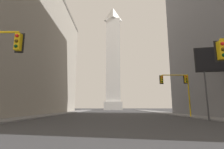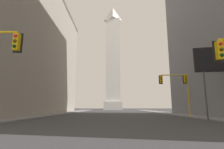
% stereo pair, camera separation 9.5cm
% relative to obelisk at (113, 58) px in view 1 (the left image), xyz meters
% --- Properties ---
extents(sidewalk_left, '(5.00, 106.14, 0.15)m').
position_rel_obelisk_xyz_m(sidewalk_left, '(-13.03, -56.61, -27.64)').
color(sidewalk_left, slate).
rests_on(sidewalk_left, ground_plane).
extents(sidewalk_right, '(5.00, 106.14, 0.15)m').
position_rel_obelisk_xyz_m(sidewalk_right, '(13.03, -56.61, -27.64)').
color(sidewalk_right, slate).
rests_on(sidewalk_right, ground_plane).
extents(building_left, '(20.59, 55.28, 30.02)m').
position_rel_obelisk_xyz_m(building_left, '(-23.67, -57.24, -12.70)').
color(building_left, gray).
rests_on(building_left, ground_plane).
extents(obelisk, '(9.23, 9.23, 57.51)m').
position_rel_obelisk_xyz_m(obelisk, '(0.00, 0.00, 0.00)').
color(obelisk, silver).
rests_on(obelisk, ground_plane).
extents(traffic_light_mid_right, '(4.36, 0.51, 6.28)m').
position_rel_obelisk_xyz_m(traffic_light_mid_right, '(9.33, -65.78, -22.96)').
color(traffic_light_mid_right, yellow).
rests_on(traffic_light_mid_right, ground_plane).
extents(billboard_sign, '(5.77, 1.17, 8.46)m').
position_rel_obelisk_xyz_m(billboard_sign, '(12.12, -71.76, -20.99)').
color(billboard_sign, '#3F3F42').
rests_on(billboard_sign, ground_plane).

